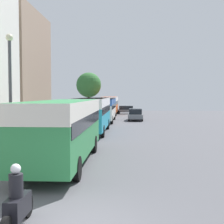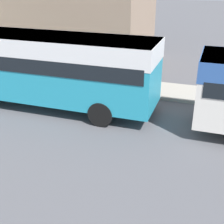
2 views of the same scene
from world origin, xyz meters
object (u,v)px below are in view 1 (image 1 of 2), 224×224
car_crossing (135,114)px  pedestrian_walking_away (80,115)px  bus_third_in_line (104,107)px  car_far_curb (126,110)px  bus_rear (110,103)px  bus_following (93,110)px  motorcycle_behind_lead (17,204)px  bus_lead (64,123)px

car_crossing → pedestrian_walking_away: 8.10m
bus_third_in_line → car_far_curb: bus_third_in_line is taller
bus_third_in_line → bus_rear: size_ratio=1.11×
bus_following → pedestrian_walking_away: 9.66m
bus_third_in_line → motorcycle_behind_lead: (0.34, -32.24, -1.23)m
bus_rear → car_crossing: size_ratio=2.21×
bus_third_in_line → pedestrian_walking_away: (-2.66, -2.61, -0.94)m
pedestrian_walking_away → bus_following: bearing=-74.4°
bus_lead → car_far_curb: 40.99m
bus_following → bus_lead: bearing=-89.9°
car_far_curb → pedestrian_walking_away: pedestrian_walking_away is taller
bus_third_in_line → car_crossing: bearing=25.5°
car_far_curb → pedestrian_walking_away: bearing=164.3°
bus_following → pedestrian_walking_away: size_ratio=6.03×
bus_third_in_line → motorcycle_behind_lead: bus_third_in_line is taller
bus_lead → car_far_curb: bus_lead is taller
bus_rear → motorcycle_behind_lead: bearing=-89.4°
bus_following → bus_third_in_line: bearing=89.6°
bus_rear → bus_third_in_line: bearing=-89.5°
bus_lead → car_crossing: size_ratio=2.32×
motorcycle_behind_lead → bus_following: bearing=91.2°
bus_following → car_crossing: bearing=73.3°
bus_rear → motorcycle_behind_lead: size_ratio=4.31×
bus_rear → pedestrian_walking_away: size_ratio=5.86×
car_far_curb → motorcycle_behind_lead: bearing=177.3°
pedestrian_walking_away → car_crossing: bearing=34.1°
car_crossing → bus_following: bearing=-106.7°
bus_lead → car_crossing: bus_lead is taller
bus_lead → bus_third_in_line: (0.05, 24.53, -0.14)m
bus_third_in_line → motorcycle_behind_lead: 32.27m
pedestrian_walking_away → bus_rear: bearing=81.0°
bus_following → car_crossing: 14.44m
bus_third_in_line → bus_rear: bus_rear is taller
bus_lead → pedestrian_walking_away: size_ratio=6.13×
bus_third_in_line → car_far_curb: 16.61m
bus_rear → car_crossing: (4.16, -11.59, -1.20)m
bus_following → bus_rear: (-0.03, 25.38, -0.03)m
motorcycle_behind_lead → car_far_curb: motorcycle_behind_lead is taller
motorcycle_behind_lead → car_crossing: 34.38m
bus_following → car_far_curb: (2.74, 28.20, -1.28)m
car_far_curb → bus_rear: bearing=135.6°
bus_following → car_far_curb: bearing=84.4°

